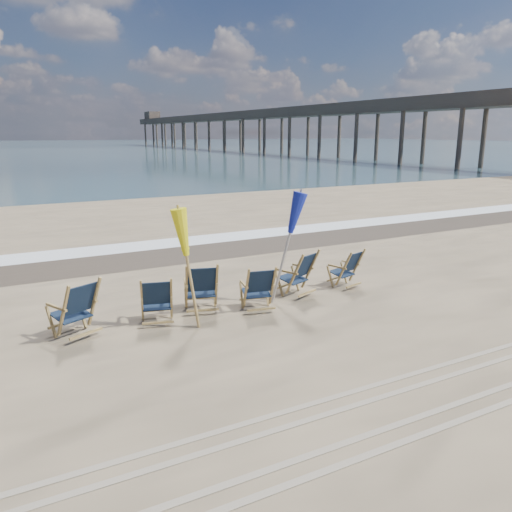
{
  "coord_description": "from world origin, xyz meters",
  "views": [
    {
      "loc": [
        -4.92,
        -7.13,
        3.52
      ],
      "look_at": [
        0.0,
        2.2,
        0.9
      ],
      "focal_mm": 35.0,
      "sensor_mm": 36.0,
      "label": 1
    }
  ],
  "objects_px": {
    "beach_chair_4": "(311,271)",
    "umbrella_yellow": "(189,238)",
    "beach_chair_3": "(273,288)",
    "umbrella_blue": "(285,217)",
    "beach_chair_2": "(217,287)",
    "beach_chair_1": "(172,300)",
    "beach_chair_0": "(95,304)",
    "fishing_pier": "(257,126)",
    "beach_chair_5": "(357,267)"
  },
  "relations": [
    {
      "from": "beach_chair_2",
      "to": "umbrella_yellow",
      "type": "height_order",
      "value": "umbrella_yellow"
    },
    {
      "from": "beach_chair_1",
      "to": "beach_chair_0",
      "type": "bearing_deg",
      "value": 4.4
    },
    {
      "from": "beach_chair_4",
      "to": "umbrella_blue",
      "type": "distance_m",
      "value": 1.56
    },
    {
      "from": "beach_chair_1",
      "to": "beach_chair_2",
      "type": "xyz_separation_m",
      "value": [
        1.01,
        0.21,
        0.05
      ]
    },
    {
      "from": "beach_chair_0",
      "to": "beach_chair_1",
      "type": "bearing_deg",
      "value": 144.27
    },
    {
      "from": "beach_chair_0",
      "to": "beach_chair_1",
      "type": "xyz_separation_m",
      "value": [
        1.34,
        -0.26,
        -0.06
      ]
    },
    {
      "from": "beach_chair_0",
      "to": "beach_chair_4",
      "type": "xyz_separation_m",
      "value": [
        4.68,
        0.09,
        -0.02
      ]
    },
    {
      "from": "beach_chair_1",
      "to": "umbrella_yellow",
      "type": "relative_size",
      "value": 0.43
    },
    {
      "from": "beach_chair_0",
      "to": "fishing_pier",
      "type": "xyz_separation_m",
      "value": [
        41.54,
        72.33,
        4.11
      ]
    },
    {
      "from": "umbrella_blue",
      "to": "fishing_pier",
      "type": "xyz_separation_m",
      "value": [
        37.67,
        72.47,
        2.82
      ]
    },
    {
      "from": "beach_chair_2",
      "to": "fishing_pier",
      "type": "relative_size",
      "value": 0.01
    },
    {
      "from": "beach_chair_2",
      "to": "beach_chair_3",
      "type": "relative_size",
      "value": 1.08
    },
    {
      "from": "beach_chair_1",
      "to": "beach_chair_3",
      "type": "height_order",
      "value": "beach_chair_3"
    },
    {
      "from": "beach_chair_3",
      "to": "beach_chair_4",
      "type": "xyz_separation_m",
      "value": [
        1.3,
        0.59,
        0.03
      ]
    },
    {
      "from": "beach_chair_1",
      "to": "beach_chair_4",
      "type": "relative_size",
      "value": 0.92
    },
    {
      "from": "beach_chair_0",
      "to": "fishing_pier",
      "type": "height_order",
      "value": "fishing_pier"
    },
    {
      "from": "beach_chair_5",
      "to": "umbrella_yellow",
      "type": "xyz_separation_m",
      "value": [
        -4.37,
        -0.62,
        1.22
      ]
    },
    {
      "from": "beach_chair_3",
      "to": "beach_chair_0",
      "type": "bearing_deg",
      "value": 3.11
    },
    {
      "from": "beach_chair_5",
      "to": "umbrella_yellow",
      "type": "distance_m",
      "value": 4.58
    },
    {
      "from": "beach_chair_4",
      "to": "beach_chair_2",
      "type": "bearing_deg",
      "value": -17.69
    },
    {
      "from": "beach_chair_0",
      "to": "umbrella_blue",
      "type": "height_order",
      "value": "umbrella_blue"
    },
    {
      "from": "beach_chair_4",
      "to": "umbrella_blue",
      "type": "relative_size",
      "value": 0.44
    },
    {
      "from": "umbrella_blue",
      "to": "fishing_pier",
      "type": "bearing_deg",
      "value": 62.54
    },
    {
      "from": "beach_chair_1",
      "to": "umbrella_blue",
      "type": "bearing_deg",
      "value": -162.04
    },
    {
      "from": "beach_chair_0",
      "to": "beach_chair_1",
      "type": "distance_m",
      "value": 1.37
    },
    {
      "from": "beach_chair_3",
      "to": "beach_chair_4",
      "type": "bearing_deg",
      "value": -144.09
    },
    {
      "from": "beach_chair_1",
      "to": "beach_chair_3",
      "type": "bearing_deg",
      "value": -171.64
    },
    {
      "from": "beach_chair_2",
      "to": "fishing_pier",
      "type": "bearing_deg",
      "value": -102.36
    },
    {
      "from": "beach_chair_0",
      "to": "umbrella_blue",
      "type": "bearing_deg",
      "value": 153.09
    },
    {
      "from": "beach_chair_2",
      "to": "umbrella_blue",
      "type": "distance_m",
      "value": 2.01
    },
    {
      "from": "beach_chair_1",
      "to": "umbrella_yellow",
      "type": "xyz_separation_m",
      "value": [
        0.26,
        -0.3,
        1.21
      ]
    },
    {
      "from": "beach_chair_5",
      "to": "umbrella_yellow",
      "type": "height_order",
      "value": "umbrella_yellow"
    },
    {
      "from": "beach_chair_3",
      "to": "beach_chair_5",
      "type": "height_order",
      "value": "beach_chair_3"
    },
    {
      "from": "beach_chair_1",
      "to": "beach_chair_4",
      "type": "xyz_separation_m",
      "value": [
        3.34,
        0.35,
        0.04
      ]
    },
    {
      "from": "beach_chair_0",
      "to": "beach_chair_5",
      "type": "distance_m",
      "value": 5.97
    },
    {
      "from": "fishing_pier",
      "to": "umbrella_blue",
      "type": "bearing_deg",
      "value": -117.46
    },
    {
      "from": "beach_chair_4",
      "to": "umbrella_yellow",
      "type": "bearing_deg",
      "value": -9.13
    },
    {
      "from": "beach_chair_4",
      "to": "umbrella_yellow",
      "type": "relative_size",
      "value": 0.47
    },
    {
      "from": "beach_chair_4",
      "to": "umbrella_yellow",
      "type": "xyz_separation_m",
      "value": [
        -3.08,
        -0.65,
        1.16
      ]
    },
    {
      "from": "beach_chair_3",
      "to": "beach_chair_4",
      "type": "height_order",
      "value": "beach_chair_4"
    },
    {
      "from": "fishing_pier",
      "to": "beach_chair_3",
      "type": "bearing_deg",
      "value": -117.65
    },
    {
      "from": "beach_chair_2",
      "to": "umbrella_blue",
      "type": "height_order",
      "value": "umbrella_blue"
    },
    {
      "from": "beach_chair_1",
      "to": "umbrella_blue",
      "type": "height_order",
      "value": "umbrella_blue"
    },
    {
      "from": "umbrella_yellow",
      "to": "umbrella_blue",
      "type": "relative_size",
      "value": 0.93
    },
    {
      "from": "umbrella_yellow",
      "to": "fishing_pier",
      "type": "height_order",
      "value": "fishing_pier"
    },
    {
      "from": "umbrella_yellow",
      "to": "beach_chair_1",
      "type": "bearing_deg",
      "value": 131.09
    },
    {
      "from": "beach_chair_1",
      "to": "umbrella_yellow",
      "type": "distance_m",
      "value": 1.27
    },
    {
      "from": "beach_chair_3",
      "to": "umbrella_blue",
      "type": "bearing_deg",
      "value": -132.0
    },
    {
      "from": "beach_chair_0",
      "to": "beach_chair_1",
      "type": "height_order",
      "value": "beach_chair_0"
    },
    {
      "from": "beach_chair_4",
      "to": "fishing_pier",
      "type": "xyz_separation_m",
      "value": [
        36.86,
        72.24,
        4.13
      ]
    }
  ]
}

